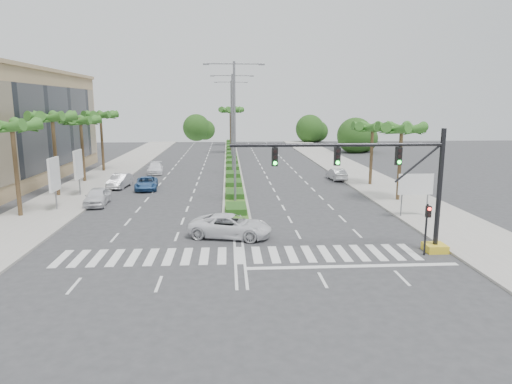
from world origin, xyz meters
TOP-DOWN VIEW (x-y plane):
  - ground at (0.00, 0.00)m, footprint 160.00×160.00m
  - footpath_right at (15.20, 20.00)m, footprint 6.00×120.00m
  - footpath_left at (-15.20, 20.00)m, footprint 6.00×120.00m
  - median at (0.00, 45.00)m, footprint 2.20×75.00m
  - median_grass at (0.00, 45.00)m, footprint 1.80×75.00m
  - signal_gantry at (9.27, -0.00)m, footprint 12.60×1.20m
  - pedestrian_signal at (10.60, -0.68)m, footprint 0.28×0.36m
  - direction_sign at (13.50, 7.99)m, footprint 2.70×0.11m
  - billboard_near at (-14.50, 12.00)m, footprint 0.18×2.10m
  - billboard_far at (-14.50, 18.00)m, footprint 0.18×2.10m
  - palm_left_near at (-16.50, 10.00)m, footprint 4.57×4.68m
  - palm_left_mid at (-16.50, 18.00)m, footprint 4.57×4.68m
  - palm_left_far at (-16.50, 26.00)m, footprint 4.57×4.68m
  - palm_left_end at (-16.50, 34.00)m, footprint 4.57×4.68m
  - palm_right_near at (14.50, 14.00)m, footprint 4.57×4.68m
  - palm_right_far at (14.50, 22.00)m, footprint 4.57×4.68m
  - palm_median_a at (0.00, 55.00)m, footprint 4.57×4.68m
  - palm_median_b at (0.00, 70.00)m, footprint 4.57×4.68m
  - streetlight_near at (0.00, 14.00)m, footprint 5.10×0.25m
  - streetlight_mid at (0.00, 30.00)m, footprint 5.10×0.25m
  - streetlight_far at (0.00, 46.00)m, footprint 5.10×0.25m
  - car_parked_a at (-11.80, 13.98)m, footprint 2.03×4.47m
  - car_parked_b at (-11.80, 22.36)m, footprint 2.01×4.48m
  - car_parked_c at (-8.87, 21.06)m, footprint 2.61×4.81m
  - car_parked_d at (-9.67, 32.08)m, footprint 2.33×4.68m
  - car_crossing at (-0.46, 3.71)m, footprint 5.80×3.76m
  - car_right at (11.75, 25.77)m, footprint 1.76×4.10m

SIDE VIEW (x-z plane):
  - ground at x=0.00m, z-range 0.00..0.00m
  - footpath_right at x=15.20m, z-range 0.00..0.15m
  - footpath_left at x=-15.20m, z-range 0.00..0.15m
  - median at x=0.00m, z-range 0.00..0.20m
  - median_grass at x=0.00m, z-range 0.20..0.24m
  - car_parked_c at x=-8.87m, z-range 0.00..1.28m
  - car_parked_d at x=-9.67m, z-range 0.00..1.31m
  - car_right at x=11.75m, z-range 0.00..1.31m
  - car_parked_b at x=-11.80m, z-range 0.00..1.43m
  - car_crossing at x=-0.46m, z-range 0.00..1.49m
  - car_parked_a at x=-11.80m, z-range 0.00..1.49m
  - pedestrian_signal at x=10.60m, z-range 0.54..3.54m
  - direction_sign at x=13.50m, z-range 0.75..4.15m
  - billboard_near at x=-14.50m, z-range 0.79..5.14m
  - billboard_far at x=-14.50m, z-range 0.79..5.14m
  - signal_gantry at x=9.27m, z-range -0.14..7.06m
  - palm_right_far at x=14.50m, z-range 2.54..9.29m
  - palm_right_near at x=14.50m, z-range 2.68..9.73m
  - palm_left_far at x=-16.50m, z-range 2.82..10.17m
  - palm_left_near at x=-16.50m, z-range 2.91..10.46m
  - streetlight_near at x=0.00m, z-range 0.81..12.81m
  - streetlight_mid at x=0.00m, z-range 0.81..12.81m
  - streetlight_far at x=0.00m, z-range 0.81..12.81m
  - palm_left_end at x=-16.50m, z-range 3.01..10.76m
  - palm_left_mid at x=-16.50m, z-range 3.10..11.05m
  - palm_median_a at x=0.00m, z-range 3.15..11.20m
  - palm_median_b at x=0.00m, z-range 3.15..11.20m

